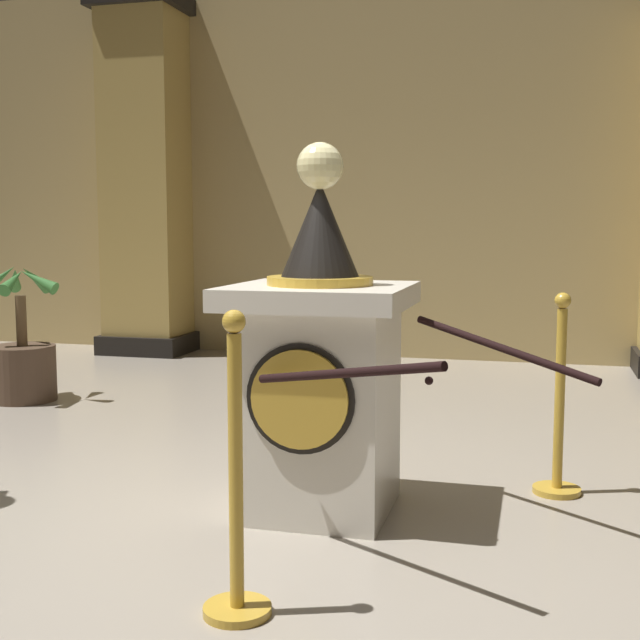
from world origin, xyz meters
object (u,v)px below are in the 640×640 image
pedestal_clock (320,372)px  potted_palm_left (23,360)px  stanchion_near (236,510)px  stanchion_far (559,424)px

pedestal_clock → potted_palm_left: bearing=147.5°
stanchion_near → stanchion_far: bearing=56.4°
pedestal_clock → stanchion_far: bearing=26.4°
stanchion_far → pedestal_clock: bearing=-153.6°
stanchion_near → potted_palm_left: (-2.85, 2.92, -0.06)m
pedestal_clock → stanchion_near: bearing=-90.1°
pedestal_clock → stanchion_near: 1.14m
stanchion_near → potted_palm_left: 4.08m
stanchion_far → potted_palm_left: potted_palm_left is taller
stanchion_far → stanchion_near: bearing=-123.6°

